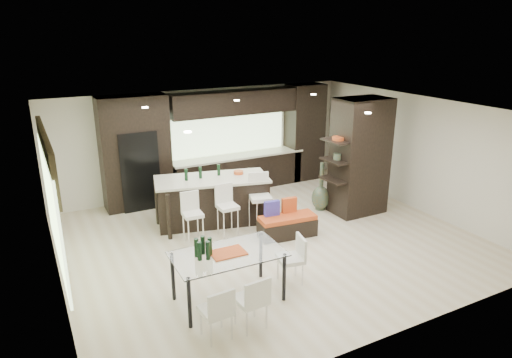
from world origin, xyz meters
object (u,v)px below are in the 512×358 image
kitchen_island (212,200)px  chair_far (216,314)px  dining_table (228,277)px  chair_end (290,262)px  chair_near (251,303)px  floor_vase (321,186)px  stool_left (193,223)px  stool_mid (228,216)px  bench (287,226)px  stool_right (260,207)px

kitchen_island → chair_far: 4.10m
dining_table → chair_end: bearing=1.0°
chair_near → chair_end: bearing=29.2°
chair_near → chair_far: (-0.54, 0.01, -0.01)m
floor_vase → chair_end: size_ratio=1.52×
stool_left → stool_mid: size_ratio=0.96×
bench → chair_near: chair_near is taller
kitchen_island → stool_right: size_ratio=2.49×
chair_near → kitchen_island: bearing=70.7°
stool_left → floor_vase: 3.35m
stool_left → bench: 1.96m
stool_right → chair_far: stool_right is taller
kitchen_island → dining_table: kitchen_island is taller
kitchen_island → stool_left: (-0.76, -0.82, -0.09)m
chair_end → chair_far: bearing=126.0°
kitchen_island → stool_mid: (-0.00, -0.83, -0.07)m
stool_right → floor_vase: (1.81, 0.32, 0.09)m
bench → chair_far: size_ratio=1.59×
stool_left → stool_right: 1.53m
stool_mid → bench: bearing=-30.5°
bench → chair_near: 3.13m
chair_end → dining_table: bearing=101.5°
dining_table → chair_end: size_ratio=2.24×
stool_mid → chair_far: bearing=-117.5°
stool_right → chair_near: (-1.74, -2.96, -0.10)m
stool_right → floor_vase: floor_vase is taller
chair_near → stool_mid: bearing=66.9°
stool_mid → chair_end: stool_mid is taller
stool_right → chair_near: 3.43m
bench → dining_table: 2.60m
stool_left → stool_right: bearing=2.0°
bench → stool_right: bearing=124.0°
chair_far → stool_right: bearing=48.5°
kitchen_island → dining_table: size_ratio=1.43×
floor_vase → chair_near: floor_vase is taller
stool_left → chair_near: (-0.22, -2.99, -0.03)m
chair_near → chair_end: (1.15, 0.78, -0.01)m
stool_mid → stool_right: size_ratio=0.90×
stool_right → bench: size_ratio=0.82×
stool_right → chair_near: stool_right is taller
floor_vase → chair_far: size_ratio=1.54×
stool_right → chair_end: size_ratio=1.29×
kitchen_island → chair_end: 3.04m
stool_right → floor_vase: 1.84m
stool_mid → floor_vase: bearing=6.1°
stool_mid → chair_end: 2.21m
stool_left → dining_table: (-0.22, -2.21, -0.01)m
stool_mid → floor_vase: floor_vase is taller
stool_mid → chair_near: stool_mid is taller
stool_left → floor_vase: (3.33, 0.28, 0.16)m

